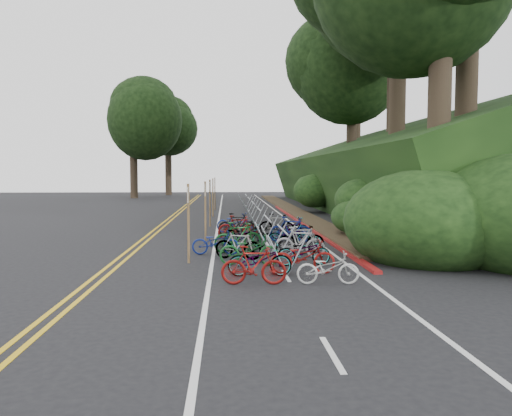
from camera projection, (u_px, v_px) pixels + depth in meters
The scene contains 11 objects.
ground at pixel (180, 264), 15.59m from camera, with size 120.00×120.00×0.00m, color black.
road_markings at pixel (210, 228), 25.69m from camera, with size 7.47×80.00×0.01m.
red_curb at pixel (302, 223), 27.88m from camera, with size 0.25×28.00×0.10m, color maroon.
embankment at pixel (389, 177), 35.15m from camera, with size 14.30×48.14×9.11m.
tree_cluster at pixel (337, 33), 37.19m from camera, with size 34.14×55.45×21.43m.
bike_rack_front at pixel (282, 240), 15.01m from camera, with size 1.14×2.69×1.16m.
bike_racks_rest at pixel (253, 208), 28.66m from camera, with size 1.14×23.00×1.17m.
signpost_near at pixel (188, 218), 15.64m from camera, with size 0.08×0.40×2.51m.
signposts_rest at pixel (212, 197), 29.47m from camera, with size 0.08×18.40×2.50m.
bike_front at pixel (216, 242), 17.31m from camera, with size 1.66×0.58×0.87m, color navy.
bike_valet at pixel (267, 238), 18.08m from camera, with size 3.49×12.93×1.10m.
Camera 1 is at (1.45, -15.55, 2.83)m, focal length 35.00 mm.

